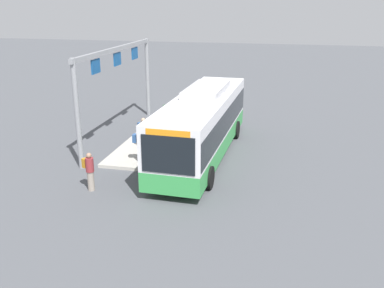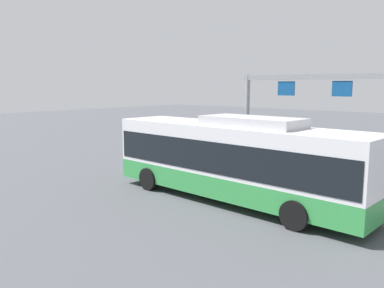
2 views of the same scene
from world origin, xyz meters
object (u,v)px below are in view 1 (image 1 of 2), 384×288
person_waiting_near (140,144)px  trash_bin (167,112)px  person_waiting_mid (143,132)px  bus_main (202,122)px  person_boarding (90,170)px

person_waiting_near → trash_bin: bearing=97.5°
person_waiting_near → trash_bin: (-7.92, -0.93, -0.44)m
person_waiting_mid → bus_main: bearing=32.8°
bus_main → person_waiting_mid: bearing=-88.4°
person_waiting_near → bus_main: bearing=36.1°
person_boarding → person_waiting_mid: 5.16m
bus_main → person_waiting_mid: bus_main is taller
person_boarding → person_waiting_near: bearing=98.1°
person_boarding → trash_bin: bearing=115.7°
person_boarding → trash_bin: (-11.14, 0.14, -0.28)m
trash_bin → person_boarding: bearing=-0.7°
trash_bin → bus_main: bearing=30.9°
bus_main → trash_bin: (-6.03, -3.61, -1.20)m
trash_bin → person_waiting_near: bearing=6.7°
person_waiting_near → trash_bin: 7.99m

